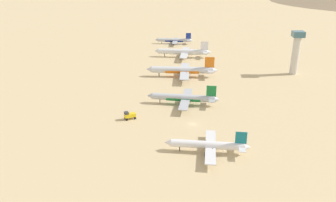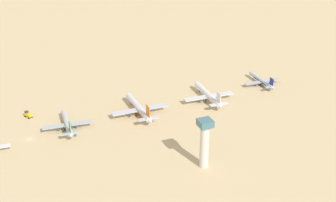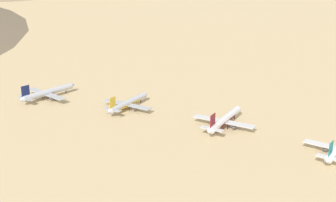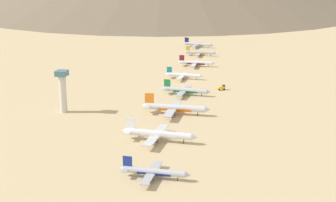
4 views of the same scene
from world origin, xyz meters
name	(u,v)px [view 1 (image 1 of 4)]	position (x,y,z in m)	size (l,w,h in m)	color
ground_plane	(193,124)	(0.00, 0.00, 0.00)	(2050.79, 2050.79, 0.00)	tan
parked_jet_0	(174,40)	(17.36, -169.74, 3.34)	(34.76, 28.16, 10.05)	#B2B7C1
parked_jet_1	(183,52)	(7.84, -121.16, 4.25)	(44.23, 35.90, 12.76)	silver
parked_jet_2	(183,70)	(6.71, -70.48, 4.40)	(45.73, 37.03, 13.22)	silver
parked_jet_3	(184,98)	(4.73, -23.34, 3.60)	(37.53, 30.53, 10.82)	#B2B7C1
parked_jet_4	(208,145)	(-5.88, 24.75, 3.17)	(32.67, 26.53, 9.42)	white
service_truck	(129,115)	(29.40, -3.36, 2.08)	(5.70, 4.72, 3.90)	yellow
control_tower	(296,51)	(-65.64, -81.57, 15.75)	(7.20, 7.20, 28.11)	beige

